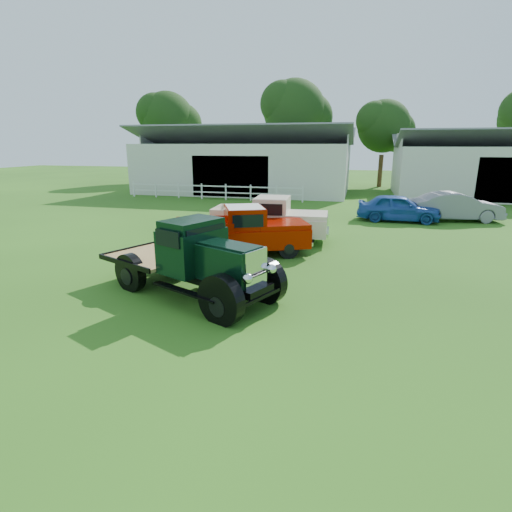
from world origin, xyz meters
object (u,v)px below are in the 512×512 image
(vintage_flatbed, at_px, (190,257))
(misc_car_blue, at_px, (398,208))
(red_pickup, at_px, (242,231))
(misc_car_grey, at_px, (456,207))
(white_pickup, at_px, (270,220))

(vintage_flatbed, relative_size, misc_car_blue, 1.26)
(vintage_flatbed, relative_size, red_pickup, 1.06)
(vintage_flatbed, bearing_deg, red_pickup, 111.11)
(vintage_flatbed, relative_size, misc_car_grey, 1.15)
(red_pickup, bearing_deg, white_pickup, 53.93)
(white_pickup, height_order, misc_car_grey, white_pickup)
(white_pickup, bearing_deg, red_pickup, -105.39)
(white_pickup, bearing_deg, misc_car_blue, 43.49)
(white_pickup, relative_size, misc_car_blue, 1.18)
(vintage_flatbed, height_order, misc_car_blue, vintage_flatbed)
(vintage_flatbed, bearing_deg, misc_car_grey, 79.36)
(red_pickup, distance_m, misc_car_grey, 13.79)
(white_pickup, xyz_separation_m, misc_car_blue, (5.97, 6.37, -0.20))
(white_pickup, bearing_deg, misc_car_grey, 35.37)
(vintage_flatbed, bearing_deg, misc_car_blue, 87.23)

